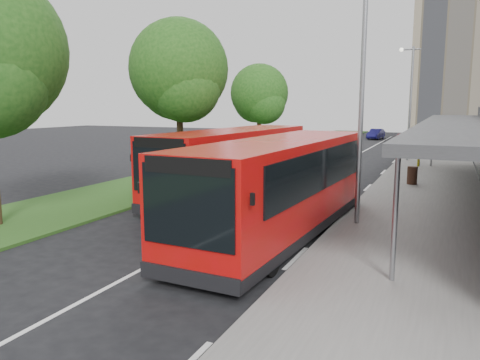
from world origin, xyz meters
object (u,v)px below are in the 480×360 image
at_px(tree_far, 259,97).
at_px(lamp_post_far, 410,96).
at_px(litter_bin, 412,175).
at_px(car_near, 402,138).
at_px(bus_second, 233,163).
at_px(car_far, 376,134).
at_px(lamp_post_near, 360,86).
at_px(bus_main, 282,187).
at_px(bollard, 419,159).
at_px(tree_mid, 179,76).

bearing_deg(tree_far, lamp_post_far, 4.87).
xyz_separation_m(litter_bin, car_near, (-2.99, 27.88, 0.01)).
distance_m(bus_second, car_far, 39.66).
distance_m(lamp_post_near, bus_main, 4.20).
bearing_deg(tree_far, litter_bin, -38.99).
bearing_deg(bus_main, car_near, 92.69).
height_order(tree_far, bollard, tree_far).
bearing_deg(bus_second, litter_bin, 44.46).
height_order(bus_main, car_far, bus_main).
bearing_deg(tree_mid, lamp_post_far, 49.32).
relative_size(lamp_post_near, bus_main, 0.73).
bearing_deg(tree_far, car_near, 62.49).
xyz_separation_m(tree_far, litter_bin, (12.32, -9.97, -4.12)).
distance_m(litter_bin, car_far, 34.22).
relative_size(tree_mid, car_near, 2.49).
relative_size(tree_far, car_near, 2.07).
xyz_separation_m(tree_far, lamp_post_near, (11.13, -19.05, -0.00)).
xyz_separation_m(tree_far, bus_second, (5.18, -16.03, -3.17)).
xyz_separation_m(bollard, car_near, (-2.85, 20.40, -0.05)).
height_order(car_near, car_far, car_far).
bearing_deg(lamp_post_near, bus_second, 153.08).
relative_size(lamp_post_near, bollard, 7.88).
relative_size(litter_bin, car_near, 0.25).
relative_size(lamp_post_far, car_near, 2.26).
bearing_deg(tree_mid, tree_far, 90.00).
relative_size(bus_main, litter_bin, 12.26).
relative_size(bus_second, car_far, 2.90).
xyz_separation_m(bus_main, bollard, (2.97, 18.57, -0.91)).
bearing_deg(car_far, lamp_post_near, -75.47).
distance_m(bollard, car_near, 20.60).
bearing_deg(lamp_post_near, tree_far, 120.29).
relative_size(tree_mid, lamp_post_near, 1.10).
height_order(tree_mid, lamp_post_far, tree_mid).
relative_size(tree_far, bus_second, 0.67).
bearing_deg(lamp_post_far, bus_second, -109.30).
bearing_deg(tree_mid, bollard, 38.00).
relative_size(bollard, car_far, 0.27).
relative_size(lamp_post_far, bus_second, 0.74).
bearing_deg(lamp_post_far, lamp_post_near, -90.00).
height_order(bus_main, bollard, bus_main).
bearing_deg(bus_main, car_far, 97.27).
bearing_deg(lamp_post_near, car_near, 92.79).
distance_m(lamp_post_near, car_near, 37.23).
bearing_deg(tree_mid, litter_bin, 9.34).
distance_m(tree_far, bus_main, 23.20).
bearing_deg(car_far, litter_bin, -71.60).
bearing_deg(bollard, lamp_post_near, -93.62).
bearing_deg(bollard, lamp_post_far, 106.94).
xyz_separation_m(lamp_post_near, bollard, (1.05, 16.56, -4.06)).
bearing_deg(litter_bin, lamp_post_near, -97.48).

